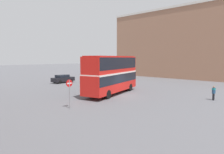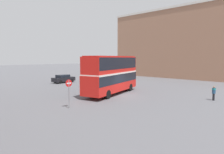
{
  "view_description": "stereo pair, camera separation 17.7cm",
  "coord_description": "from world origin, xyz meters",
  "px_view_note": "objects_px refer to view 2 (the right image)",
  "views": [
    {
      "loc": [
        -18.79,
        -15.18,
        4.61
      ],
      "look_at": [
        -0.05,
        1.97,
        2.18
      ],
      "focal_mm": 32.0,
      "sensor_mm": 36.0,
      "label": 1
    },
    {
      "loc": [
        -18.67,
        -15.31,
        4.61
      ],
      "look_at": [
        -0.05,
        1.97,
        2.18
      ],
      "focal_mm": 32.0,
      "sensor_mm": 36.0,
      "label": 2
    }
  ],
  "objects_px": {
    "double_decker_bus": "(112,72)",
    "pedestrian_foreground": "(214,92)",
    "parked_car_kerb_near": "(63,79)",
    "no_entry_sign": "(69,89)"
  },
  "relations": [
    {
      "from": "pedestrian_foreground",
      "to": "parked_car_kerb_near",
      "type": "distance_m",
      "value": 25.6
    },
    {
      "from": "parked_car_kerb_near",
      "to": "no_entry_sign",
      "type": "xyz_separation_m",
      "value": [
        -10.56,
        -16.87,
        1.04
      ]
    },
    {
      "from": "pedestrian_foreground",
      "to": "parked_car_kerb_near",
      "type": "bearing_deg",
      "value": -31.59
    },
    {
      "from": "double_decker_bus",
      "to": "parked_car_kerb_near",
      "type": "bearing_deg",
      "value": 66.76
    },
    {
      "from": "pedestrian_foreground",
      "to": "no_entry_sign",
      "type": "xyz_separation_m",
      "value": [
        -12.77,
        8.63,
        0.85
      ]
    },
    {
      "from": "parked_car_kerb_near",
      "to": "double_decker_bus",
      "type": "bearing_deg",
      "value": -103.95
    },
    {
      "from": "double_decker_bus",
      "to": "pedestrian_foreground",
      "type": "bearing_deg",
      "value": -80.69
    },
    {
      "from": "pedestrian_foreground",
      "to": "no_entry_sign",
      "type": "height_order",
      "value": "no_entry_sign"
    },
    {
      "from": "double_decker_bus",
      "to": "pedestrian_foreground",
      "type": "distance_m",
      "value": 11.91
    },
    {
      "from": "parked_car_kerb_near",
      "to": "no_entry_sign",
      "type": "height_order",
      "value": "no_entry_sign"
    }
  ]
}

